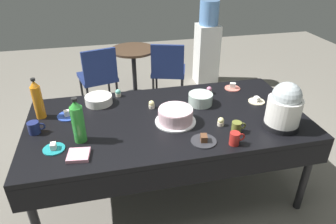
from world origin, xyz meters
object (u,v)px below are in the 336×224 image
frosted_layer_cake (175,116)px  dessert_plate_cream (257,101)px  potluck_table (168,124)px  ceramic_snack_bowl (99,100)px  dessert_plate_cobalt (68,115)px  round_cafe_table (134,65)px  maroon_chair_left (98,74)px  coffee_mug_red (235,138)px  maroon_chair_right (168,68)px  cupcake_vanilla (152,105)px  dessert_plate_charcoal (204,140)px  soda_bottle_lime_soda (78,121)px  coffee_mug_navy (34,128)px  slow_cooker (284,107)px  cupcake_berry (209,90)px  water_cooler (207,46)px  cupcake_rose (221,122)px  dessert_plate_teal (54,148)px  cupcake_lemon (118,93)px  dessert_plate_coral (232,87)px  glass_salad_bowl (200,99)px  soda_bottle_orange_juice (38,100)px  coffee_mug_olive (237,127)px

frosted_layer_cake → dessert_plate_cream: size_ratio=2.25×
potluck_table → ceramic_snack_bowl: 0.65m
frosted_layer_cake → dessert_plate_cobalt: bearing=161.3°
round_cafe_table → maroon_chair_left: bearing=-155.2°
coffee_mug_red → maroon_chair_right: (0.01, 2.12, -0.31)m
maroon_chair_left → cupcake_vanilla: bearing=-73.7°
potluck_table → dessert_plate_cobalt: 0.80m
dessert_plate_charcoal → cupcake_vanilla: cupcake_vanilla is taller
soda_bottle_lime_soda → coffee_mug_navy: (-0.33, 0.17, -0.11)m
slow_cooker → maroon_chair_left: (-1.33, 1.98, -0.43)m
cupcake_berry → dessert_plate_charcoal: bearing=-112.2°
water_cooler → cupcake_rose: bearing=-107.0°
dessert_plate_charcoal → dessert_plate_teal: (-1.02, 0.14, -0.00)m
frosted_layer_cake → cupcake_lemon: (-0.40, 0.55, -0.02)m
coffee_mug_red → dessert_plate_coral: bearing=67.7°
potluck_table → coffee_mug_red: size_ratio=19.63×
dessert_plate_teal → cupcake_berry: size_ratio=2.19×
ceramic_snack_bowl → dessert_plate_coral: ceramic_snack_bowl is taller
glass_salad_bowl → soda_bottle_lime_soda: soda_bottle_lime_soda is taller
glass_salad_bowl → soda_bottle_orange_juice: (-1.31, 0.07, 0.11)m
round_cafe_table → dessert_plate_cream: bearing=-64.3°
dessert_plate_coral → maroon_chair_right: maroon_chair_right is taller
slow_cooker → dessert_plate_cream: slow_cooker is taller
cupcake_berry → cupcake_rose: (-0.10, -0.54, 0.00)m
frosted_layer_cake → maroon_chair_left: size_ratio=0.37×
dessert_plate_cream → cupcake_rose: size_ratio=2.09×
cupcake_rose → soda_bottle_orange_juice: bearing=162.2°
cupcake_lemon → frosted_layer_cake: bearing=-54.0°
cupcake_lemon → water_cooler: bearing=49.9°
potluck_table → dessert_plate_cream: dessert_plate_cream is taller
coffee_mug_olive → cupcake_vanilla: bearing=137.7°
dessert_plate_teal → cupcake_vanilla: cupcake_vanilla is taller
dessert_plate_teal → cupcake_rose: size_ratio=2.19×
ceramic_snack_bowl → coffee_mug_red: coffee_mug_red is taller
cupcake_lemon → cupcake_vanilla: (0.26, -0.28, 0.00)m
slow_cooker → dessert_plate_charcoal: bearing=-174.8°
round_cafe_table → dessert_plate_charcoal: bearing=-84.4°
water_cooler → potluck_table: bearing=-116.6°
slow_cooker → coffee_mug_olive: bearing=179.0°
dessert_plate_teal → glass_salad_bowl: bearing=19.1°
dessert_plate_charcoal → cupcake_lemon: cupcake_lemon is taller
cupcake_lemon → soda_bottle_lime_soda: bearing=-116.3°
dessert_plate_charcoal → water_cooler: bearing=70.1°
slow_cooker → soda_bottle_orange_juice: bearing=162.9°
dessert_plate_teal → soda_bottle_lime_soda: 0.24m
cupcake_vanilla → water_cooler: (1.20, 2.01, -0.19)m
glass_salad_bowl → dessert_plate_teal: 1.24m
dessert_plate_teal → maroon_chair_right: maroon_chair_right is taller
potluck_table → cupcake_berry: (0.46, 0.34, 0.09)m
glass_salad_bowl → cupcake_vanilla: 0.42m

